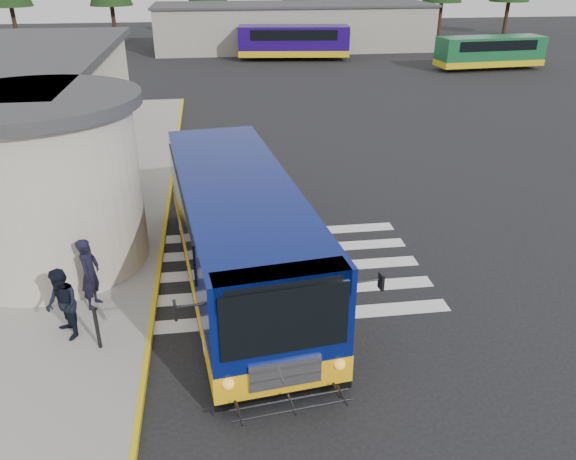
{
  "coord_description": "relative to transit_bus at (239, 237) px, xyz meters",
  "views": [
    {
      "loc": [
        -2.27,
        -14.8,
        8.16
      ],
      "look_at": [
        -0.32,
        -0.5,
        1.12
      ],
      "focal_mm": 35.0,
      "sensor_mm": 36.0,
      "label": 1
    }
  ],
  "objects": [
    {
      "name": "depot_building",
      "position": [
        7.76,
        43.44,
        0.65
      ],
      "size": [
        26.4,
        8.4,
        4.2
      ],
      "color": "gray",
      "rests_on": "ground"
    },
    {
      "name": "pedestrian_a",
      "position": [
        -3.76,
        -0.77,
        -0.36
      ],
      "size": [
        0.58,
        0.76,
        1.89
      ],
      "primitive_type": "imported",
      "rotation": [
        0.0,
        0.0,
        1.37
      ],
      "color": "black",
      "rests_on": "sidewalk"
    },
    {
      "name": "ground",
      "position": [
        1.76,
        1.44,
        -1.46
      ],
      "size": [
        140.0,
        140.0,
        0.0
      ],
      "primitive_type": "plane",
      "color": "black",
      "rests_on": "ground"
    },
    {
      "name": "crosswalk",
      "position": [
        1.26,
        0.64,
        -1.45
      ],
      "size": [
        8.0,
        5.35,
        0.01
      ],
      "color": "silver",
      "rests_on": "ground"
    },
    {
      "name": "far_bus_a",
      "position": [
        6.88,
        37.12,
        0.14
      ],
      "size": [
        9.76,
        3.73,
        2.46
      ],
      "rotation": [
        0.0,
        0.0,
        1.46
      ],
      "color": "#1D0759",
      "rests_on": "ground"
    },
    {
      "name": "curb_strip",
      "position": [
        -2.29,
        5.44,
        -1.38
      ],
      "size": [
        0.12,
        34.0,
        0.16
      ],
      "primitive_type": "cube",
      "color": "gold",
      "rests_on": "ground"
    },
    {
      "name": "transit_bus",
      "position": [
        0.0,
        0.0,
        0.0
      ],
      "size": [
        4.52,
        11.05,
        3.05
      ],
      "rotation": [
        0.0,
        0.0,
        0.12
      ],
      "color": "#07135A",
      "rests_on": "ground"
    },
    {
      "name": "sidewalk",
      "position": [
        -7.24,
        5.44,
        -1.38
      ],
      "size": [
        10.0,
        34.0,
        0.15
      ],
      "primitive_type": "cube",
      "color": "gray",
      "rests_on": "ground"
    },
    {
      "name": "pedestrian_b",
      "position": [
        -4.16,
        -2.01,
        -0.43
      ],
      "size": [
        1.01,
        1.07,
        1.76
      ],
      "primitive_type": "imported",
      "rotation": [
        0.0,
        0.0,
        -1.04
      ],
      "color": "black",
      "rests_on": "sidewalk"
    },
    {
      "name": "bollard",
      "position": [
        -3.36,
        -2.54,
        -0.77
      ],
      "size": [
        0.09,
        0.09,
        1.07
      ],
      "primitive_type": "cylinder",
      "color": "black",
      "rests_on": "sidewalk"
    },
    {
      "name": "far_bus_b",
      "position": [
        21.68,
        30.32,
        -0.03
      ],
      "size": [
        8.66,
        3.04,
        2.19
      ],
      "rotation": [
        0.0,
        0.0,
        1.65
      ],
      "color": "#16552E",
      "rests_on": "ground"
    }
  ]
}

